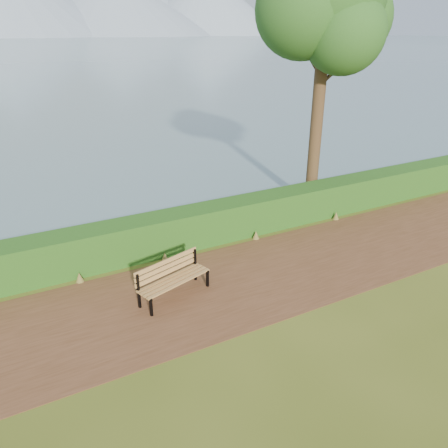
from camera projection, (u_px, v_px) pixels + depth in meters
ground at (244, 289)px, 9.86m from camera, size 140.00×140.00×0.00m
path at (237, 282)px, 10.10m from camera, size 40.00×3.40×0.01m
hedge at (195, 227)px, 11.74m from camera, size 32.00×0.85×1.00m
bench at (172, 276)px, 9.42m from camera, size 1.75×0.96×0.84m
tree at (327, 3)px, 12.06m from camera, size 4.21×3.53×8.09m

